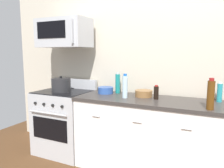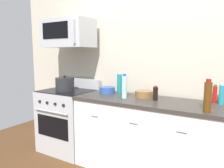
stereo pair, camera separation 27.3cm
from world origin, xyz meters
The scene contains 13 objects.
back_wall centered at (0.00, 0.41, 1.35)m, with size 5.33×0.10×2.70m, color beige.
counter_unit centered at (0.00, 0.00, 0.46)m, with size 2.24×0.66×0.92m.
range_oven centered at (-1.49, 0.00, 0.47)m, with size 0.76×0.69×1.07m.
microwave centered at (-1.49, 0.05, 1.75)m, with size 0.74×0.44×0.40m.
bottle_wine_amber centered at (0.45, -0.23, 1.07)m, with size 0.07×0.07×0.31m.
bottle_water_clear centered at (-0.51, -0.05, 1.06)m, with size 0.06×0.06×0.30m.
bottle_soy_sauce_dark centered at (-0.14, 0.03, 1.00)m, with size 0.06×0.06×0.17m.
bottle_hot_sauce_red centered at (0.47, 0.24, 1.02)m, with size 0.05×0.05×0.20m.
bottle_dish_soap centered at (0.54, 0.19, 1.03)m, with size 0.06×0.06×0.23m.
bottle_sparkling_teal centered at (-0.72, 0.20, 1.06)m, with size 0.06×0.06×0.29m.
bowl_blue_mixing centered at (-0.86, 0.11, 0.97)m, with size 0.21×0.21×0.09m.
bowl_wooden_salad centered at (-0.32, 0.12, 0.96)m, with size 0.22×0.22×0.08m.
stockpot centered at (-1.49, -0.05, 1.02)m, with size 0.27×0.27×0.23m.
Camera 2 is at (0.71, -2.36, 1.46)m, focal length 34.61 mm.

